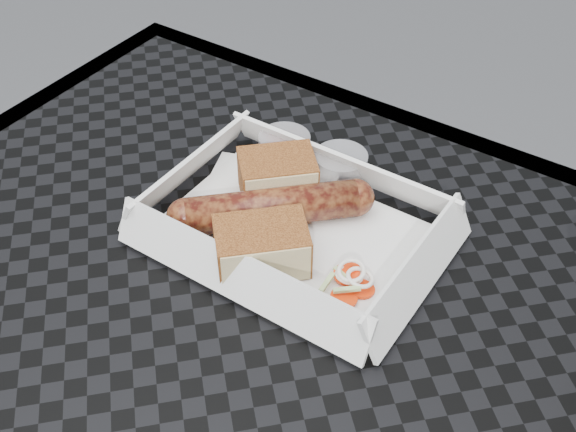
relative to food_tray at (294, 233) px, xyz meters
The scene contains 8 objects.
food_tray is the anchor object (origin of this frame).
bratwurst 0.03m from the food_tray, behind, with size 0.14×0.14×0.03m.
bread_near 0.06m from the food_tray, 140.78° to the left, with size 0.07×0.05×0.04m, color brown.
bread_far 0.05m from the food_tray, 92.03° to the right, with size 0.08×0.05×0.04m, color brown.
veg_garnish 0.08m from the food_tray, 23.72° to the right, with size 0.03×0.03×0.00m.
napkin 0.05m from the food_tray, 155.59° to the left, with size 0.12×0.12×0.00m, color white.
condiment_cup_sauce 0.11m from the food_tray, 128.63° to the left, with size 0.05×0.05×0.03m, color maroon.
condiment_cup_empty 0.09m from the food_tray, 93.47° to the left, with size 0.05×0.05×0.03m, color silver.
Camera 1 is at (0.21, -0.21, 1.18)m, focal length 45.00 mm.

